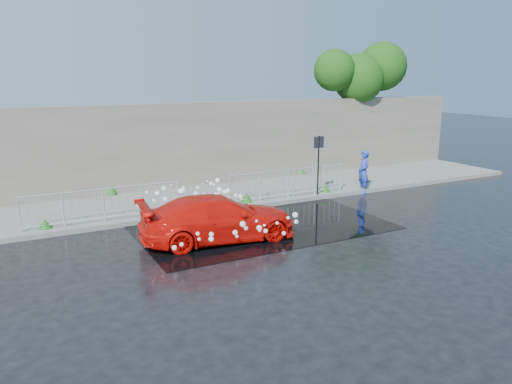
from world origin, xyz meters
The scene contains 13 objects.
ground centered at (0.00, 0.00, 0.00)m, with size 90.00×90.00×0.00m, color black.
pavement centered at (0.00, 5.00, 0.07)m, with size 30.00×4.00×0.15m, color #5B5B57.
curb centered at (0.00, 3.00, 0.08)m, with size 30.00×0.25×0.16m, color #5B5B57.
retaining_wall centered at (0.00, 7.20, 1.90)m, with size 30.00×0.60×3.50m, color #5B584D.
puddle centered at (0.50, 1.00, 0.01)m, with size 8.00×5.00×0.01m, color black.
sign_post centered at (4.20, 3.10, 1.72)m, with size 0.45×0.06×2.50m.
tree centered at (9.77, 7.41, 4.88)m, with size 5.25×2.51×6.44m.
railing_left centered at (-4.00, 3.35, 0.74)m, with size 5.05×0.05×1.10m.
railing_right centered at (3.00, 3.35, 0.74)m, with size 5.05×0.05×1.10m.
weeds centered at (-0.17, 4.53, 0.31)m, with size 12.17×3.93×0.37m.
water_spray centered at (-1.11, 1.58, 0.74)m, with size 3.70×5.70×1.07m.
red_car centered at (-1.31, 0.28, 0.67)m, with size 1.89×4.64×1.35m, color red.
person centered at (6.41, 3.00, 0.89)m, with size 0.65×0.43×1.78m, color #243CB6.
Camera 1 is at (-6.93, -12.75, 4.83)m, focal length 35.00 mm.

